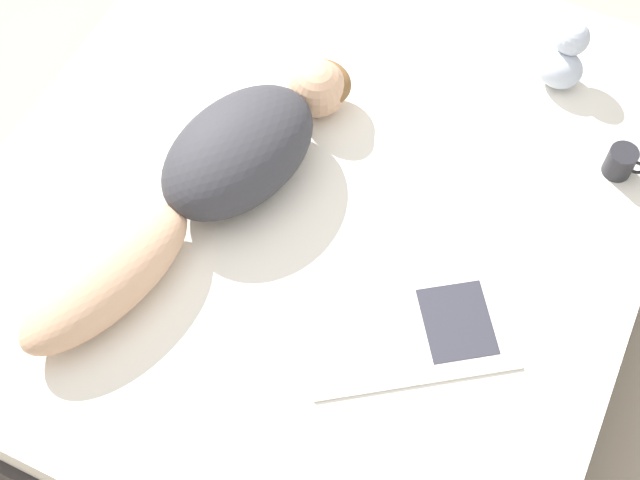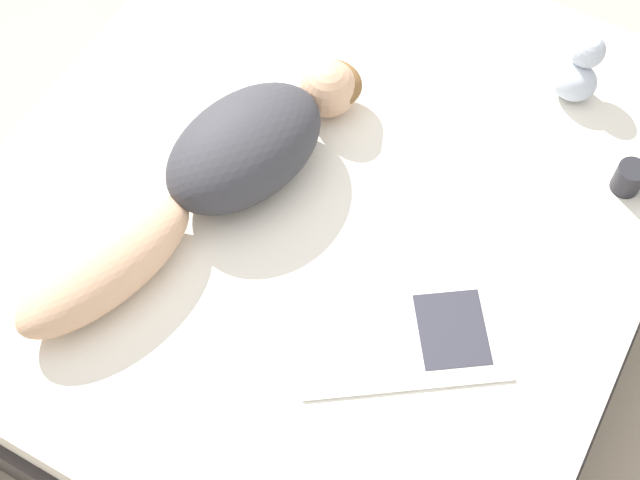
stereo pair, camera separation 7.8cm
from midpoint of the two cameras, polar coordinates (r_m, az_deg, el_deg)
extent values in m
plane|color=#B7A88E|center=(3.08, 0.96, -2.63)|extent=(12.00, 12.00, 0.00)
cube|color=#383333|center=(2.92, 1.02, -0.94)|extent=(1.94, 2.12, 0.38)
cube|color=silver|center=(2.67, 1.11, 1.96)|extent=(1.88, 2.06, 0.18)
ellipsoid|color=tan|center=(2.44, -12.72, -1.60)|extent=(0.38, 0.60, 0.17)
ellipsoid|color=#333338|center=(2.55, -3.97, 5.91)|extent=(0.46, 0.59, 0.24)
ellipsoid|color=brown|center=(2.72, 1.70, 9.96)|extent=(0.22, 0.21, 0.10)
sphere|color=tan|center=(2.71, 1.36, 9.65)|extent=(0.18, 0.18, 0.18)
cube|color=silver|center=(2.37, 2.80, -6.42)|extent=(0.41, 0.42, 0.01)
cube|color=silver|center=(2.42, 9.36, -5.73)|extent=(0.41, 0.42, 0.01)
cube|color=#2D2D38|center=(2.41, 9.38, -5.68)|extent=(0.27, 0.28, 0.00)
cylinder|color=#232328|center=(2.73, 19.93, 3.73)|extent=(0.08, 0.08, 0.10)
cylinder|color=black|center=(2.70, 20.18, 4.20)|extent=(0.07, 0.07, 0.01)
ellipsoid|color=#B2BCCC|center=(2.88, 16.73, 9.67)|extent=(0.14, 0.12, 0.12)
sphere|color=#B2BCCC|center=(2.85, 17.53, 11.46)|extent=(0.11, 0.11, 0.11)
camera|label=1|loc=(0.04, -89.09, 1.59)|focal=50.00mm
camera|label=2|loc=(0.04, 90.91, -1.59)|focal=50.00mm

